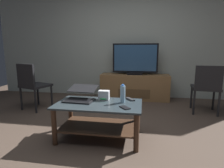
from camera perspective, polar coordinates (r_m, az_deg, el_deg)
name	(u,v)px	position (r m, az deg, el deg)	size (l,w,h in m)	color
ground_plane	(109,140)	(2.43, -0.82, -16.60)	(7.68, 7.68, 0.00)	#4C3D33
back_wall	(127,36)	(4.49, 4.64, 14.26)	(6.40, 0.12, 2.80)	#A8B2A8
coffee_table	(99,114)	(2.36, -4.03, -9.27)	(1.05, 0.60, 0.46)	#2D383D
media_cabinet	(135,87)	(4.23, 6.89, -0.83)	(1.50, 0.43, 0.56)	olive
television	(135,60)	(4.13, 7.07, 7.37)	(0.98, 0.20, 0.67)	black
dining_chair	(206,86)	(3.58, 26.87, -0.60)	(0.49, 0.49, 0.85)	black
side_chair	(32,84)	(3.70, -23.17, 0.10)	(0.56, 0.56, 0.86)	black
laptop	(81,95)	(2.47, -9.51, -3.45)	(0.39, 0.42, 0.17)	black
router_box	(104,95)	(2.45, -2.48, -3.43)	(0.14, 0.10, 0.12)	silver
water_bottle_near	(123,94)	(2.31, 3.29, -3.09)	(0.06, 0.06, 0.23)	#99C6E5
cell_phone	(125,108)	(2.13, 3.95, -7.18)	(0.07, 0.14, 0.01)	black
tv_remote	(130,99)	(2.46, 5.57, -4.62)	(0.04, 0.16, 0.02)	#2D2D30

